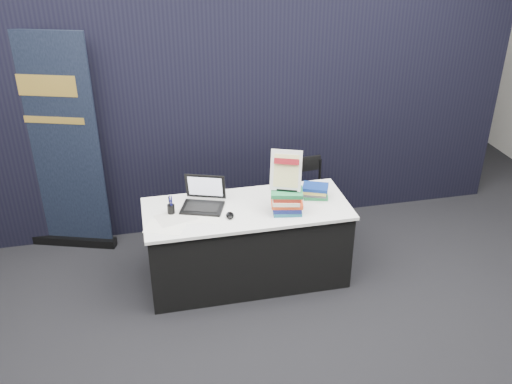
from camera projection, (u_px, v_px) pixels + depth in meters
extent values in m
plane|color=black|center=(260.00, 315.00, 4.86)|extent=(8.00, 8.00, 0.00)
cube|color=#AAA7A1|center=(193.00, 14.00, 7.47)|extent=(8.00, 0.02, 3.50)
cube|color=black|center=(225.00, 117.00, 5.67)|extent=(6.00, 0.08, 2.40)
cube|color=black|center=(247.00, 245.00, 5.16)|extent=(1.76, 0.71, 0.72)
cube|color=silver|center=(247.00, 209.00, 4.98)|extent=(1.80, 0.75, 0.03)
cube|color=black|center=(202.00, 208.00, 4.95)|extent=(0.42, 0.35, 0.02)
cube|color=black|center=(200.00, 188.00, 4.99)|extent=(0.36, 0.18, 0.25)
cube|color=silver|center=(200.00, 188.00, 4.98)|extent=(0.30, 0.14, 0.19)
ellipsoid|color=black|center=(230.00, 215.00, 4.82)|extent=(0.08, 0.12, 0.03)
cube|color=beige|center=(176.00, 217.00, 4.82)|extent=(0.37, 0.31, 0.00)
cube|color=white|center=(165.00, 227.00, 4.69)|extent=(0.38, 0.32, 0.00)
cube|color=white|center=(203.00, 217.00, 4.83)|extent=(0.34, 0.27, 0.00)
cylinder|color=black|center=(171.00, 209.00, 4.87)|extent=(0.08, 0.08, 0.08)
cube|color=#1B5568|center=(286.00, 210.00, 4.90)|extent=(0.29, 0.24, 0.03)
cube|color=navy|center=(286.00, 207.00, 4.88)|extent=(0.29, 0.24, 0.03)
cube|color=#F45022|center=(286.00, 203.00, 4.87)|extent=(0.29, 0.24, 0.03)
cube|color=beige|center=(286.00, 200.00, 4.85)|extent=(0.29, 0.24, 0.03)
cube|color=maroon|center=(286.00, 196.00, 4.83)|extent=(0.29, 0.24, 0.03)
cube|color=#1F7742|center=(286.00, 192.00, 4.82)|extent=(0.29, 0.24, 0.03)
cube|color=#1F7742|center=(315.00, 195.00, 5.14)|extent=(0.25, 0.22, 0.03)
cube|color=#57575D|center=(315.00, 193.00, 5.12)|extent=(0.25, 0.22, 0.03)
cube|color=#CBBF51|center=(315.00, 190.00, 5.11)|extent=(0.25, 0.22, 0.03)
cube|color=navy|center=(315.00, 187.00, 5.09)|extent=(0.25, 0.22, 0.03)
cube|color=black|center=(287.00, 190.00, 4.79)|extent=(0.17, 0.08, 0.01)
cylinder|color=black|center=(277.00, 176.00, 4.80)|extent=(0.04, 0.09, 0.25)
cylinder|color=black|center=(293.00, 174.00, 4.83)|extent=(0.04, 0.09, 0.25)
cube|color=silver|center=(286.00, 170.00, 4.75)|extent=(0.28, 0.19, 0.34)
cube|color=#E6E08F|center=(286.00, 171.00, 4.75)|extent=(0.22, 0.15, 0.27)
cube|color=maroon|center=(287.00, 162.00, 4.70)|extent=(0.20, 0.09, 0.05)
cube|color=black|center=(72.00, 240.00, 5.80)|extent=(0.90, 0.39, 0.09)
cube|color=black|center=(55.00, 146.00, 5.33)|extent=(0.83, 0.31, 2.16)
cube|color=gold|center=(44.00, 86.00, 5.03)|extent=(0.56, 0.20, 0.19)
cube|color=gold|center=(50.00, 120.00, 5.18)|extent=(0.61, 0.21, 0.06)
cylinder|color=black|center=(293.00, 236.00, 5.57)|extent=(0.02, 0.02, 0.42)
cylinder|color=black|center=(329.00, 231.00, 5.64)|extent=(0.02, 0.02, 0.42)
cylinder|color=black|center=(283.00, 217.00, 5.89)|extent=(0.02, 0.02, 0.42)
cylinder|color=black|center=(317.00, 213.00, 5.96)|extent=(0.02, 0.02, 0.42)
cube|color=black|center=(307.00, 204.00, 5.66)|extent=(0.42, 0.42, 0.04)
cube|color=black|center=(303.00, 164.00, 5.65)|extent=(0.37, 0.06, 0.15)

